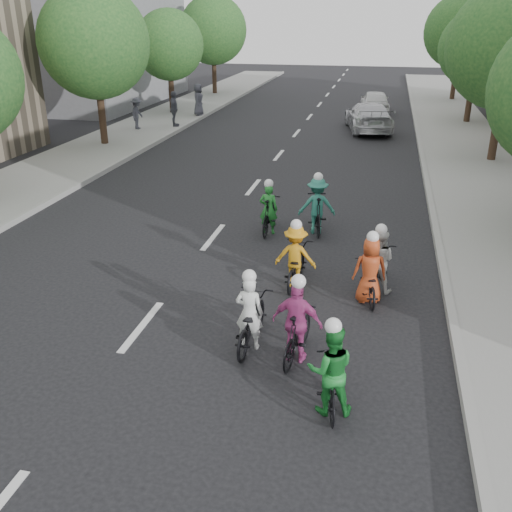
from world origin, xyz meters
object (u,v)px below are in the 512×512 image
(cyclist_3, at_px, (297,328))
(follow_car_trail, at_px, (375,102))
(spectator_0, at_px, (137,113))
(cyclist_5, at_px, (269,213))
(follow_car_lead, at_px, (369,117))
(cyclist_2, at_px, (296,261))
(cyclist_4, at_px, (369,277))
(cyclist_0, at_px, (250,319))
(spectator_2, at_px, (198,100))
(cyclist_1, at_px, (330,375))
(cyclist_6, at_px, (378,266))
(spectator_1, at_px, (174,109))
(cyclist_7, at_px, (317,209))

(cyclist_3, relative_size, follow_car_trail, 0.42)
(cyclist_3, bearing_deg, spectator_0, -51.06)
(cyclist_5, xyz_separation_m, follow_car_lead, (2.11, 15.70, 0.16))
(cyclist_2, bearing_deg, cyclist_4, 168.53)
(cyclist_0, relative_size, follow_car_trail, 0.44)
(cyclist_0, distance_m, cyclist_4, 3.10)
(cyclist_2, distance_m, cyclist_5, 3.42)
(cyclist_0, xyz_separation_m, spectator_2, (-8.57, 23.43, 0.51))
(cyclist_1, distance_m, cyclist_6, 4.49)
(cyclist_5, height_order, spectator_0, spectator_0)
(cyclist_1, height_order, cyclist_4, cyclist_1)
(cyclist_3, xyz_separation_m, spectator_1, (-9.68, 20.14, 0.43))
(follow_car_trail, bearing_deg, spectator_1, 31.53)
(cyclist_0, distance_m, follow_car_lead, 21.63)
(cyclist_7, relative_size, spectator_1, 1.04)
(cyclist_1, height_order, follow_car_lead, cyclist_1)
(cyclist_7, bearing_deg, cyclist_1, 86.75)
(cyclist_3, xyz_separation_m, cyclist_4, (1.16, 2.58, -0.06))
(cyclist_0, xyz_separation_m, cyclist_5, (-0.84, 5.89, 0.04))
(follow_car_trail, bearing_deg, cyclist_1, 85.59)
(cyclist_0, relative_size, cyclist_2, 1.03)
(cyclist_3, distance_m, spectator_0, 22.12)
(cyclist_0, height_order, cyclist_5, cyclist_0)
(cyclist_1, xyz_separation_m, cyclist_3, (-0.72, 1.30, 0.00))
(cyclist_1, distance_m, cyclist_4, 3.90)
(cyclist_1, height_order, cyclist_3, cyclist_3)
(follow_car_trail, distance_m, spectator_0, 14.58)
(cyclist_7, height_order, spectator_0, cyclist_7)
(cyclist_1, relative_size, cyclist_5, 0.97)
(cyclist_3, xyz_separation_m, cyclist_6, (1.32, 3.15, -0.06))
(spectator_2, bearing_deg, cyclist_2, -162.56)
(cyclist_4, relative_size, spectator_2, 0.91)
(cyclist_2, bearing_deg, follow_car_trail, -89.81)
(follow_car_lead, bearing_deg, cyclist_6, 82.39)
(cyclist_0, height_order, spectator_0, spectator_0)
(cyclist_6, relative_size, spectator_1, 1.00)
(cyclist_6, distance_m, follow_car_trail, 24.50)
(follow_car_trail, bearing_deg, cyclist_0, 82.19)
(cyclist_2, bearing_deg, spectator_0, -53.60)
(cyclist_4, height_order, spectator_1, spectator_1)
(cyclist_3, bearing_deg, cyclist_7, -77.75)
(spectator_2, bearing_deg, cyclist_1, -163.81)
(follow_car_trail, relative_size, spectator_2, 2.29)
(follow_car_lead, height_order, follow_car_trail, follow_car_lead)
(cyclist_3, height_order, follow_car_lead, cyclist_3)
(cyclist_2, relative_size, cyclist_4, 1.09)
(cyclist_0, xyz_separation_m, spectator_1, (-8.76, 19.87, 0.52))
(cyclist_1, xyz_separation_m, spectator_1, (-10.39, 21.44, 0.43))
(cyclist_0, xyz_separation_m, cyclist_6, (2.24, 2.88, 0.03))
(spectator_1, bearing_deg, cyclist_0, -172.21)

